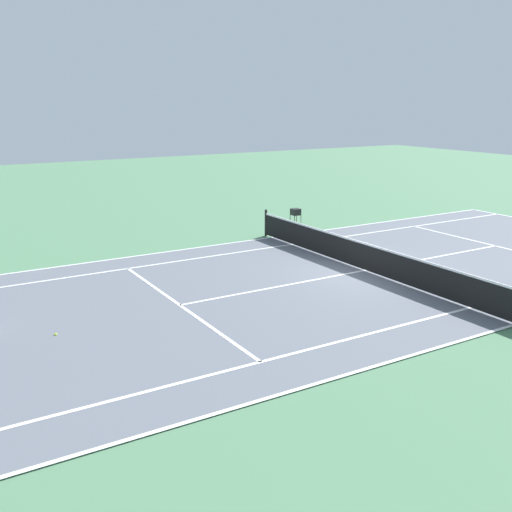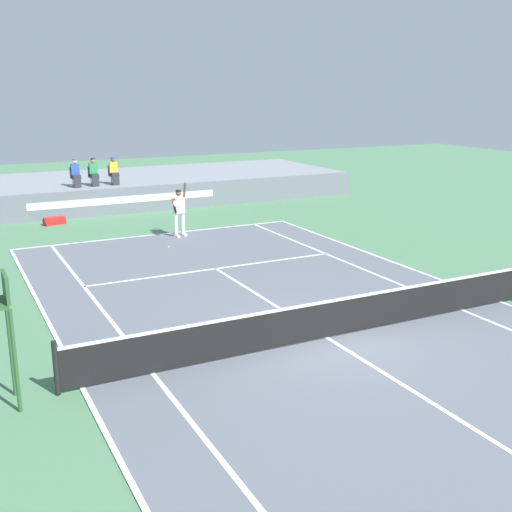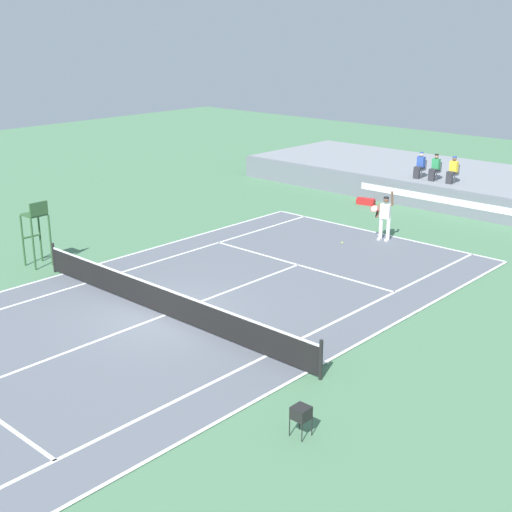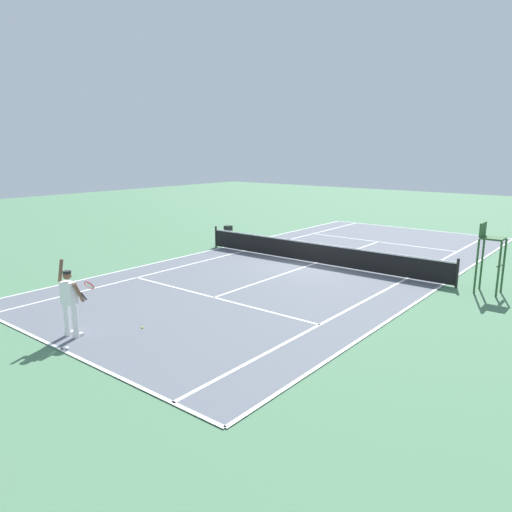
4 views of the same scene
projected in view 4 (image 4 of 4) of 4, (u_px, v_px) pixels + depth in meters
ground_plane at (315, 264)px, 20.96m from camera, size 80.00×80.00×0.00m
court at (315, 263)px, 20.96m from camera, size 11.08×23.88×0.03m
net at (316, 252)px, 20.85m from camera, size 11.98×0.10×1.07m
tennis_player at (70, 301)px, 12.54m from camera, size 0.74×0.74×2.08m
tennis_ball at (142, 328)px, 13.30m from camera, size 0.07×0.07×0.07m
umpire_chair at (490, 249)px, 16.40m from camera, size 0.77×0.77×2.44m
ball_hopper at (228, 228)px, 26.98m from camera, size 0.36×0.36×0.70m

